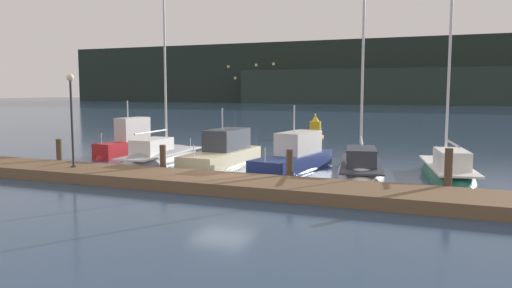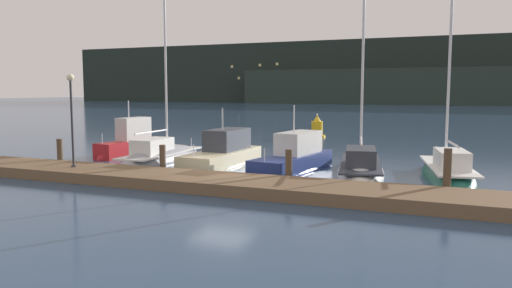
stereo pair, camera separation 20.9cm
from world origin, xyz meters
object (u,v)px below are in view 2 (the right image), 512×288
object	(u,v)px
motorboat_berth_3	(223,159)
sailboat_berth_5	(360,171)
sailboat_berth_6	(448,175)
motorboat_berth_1	(129,149)
channel_buoy	(317,128)
sailboat_berth_2	(161,159)
dock_lamppost	(71,105)
motorboat_berth_4	(293,164)

from	to	relation	value
motorboat_berth_3	sailboat_berth_5	bearing A→B (deg)	1.15
motorboat_berth_3	sailboat_berth_6	distance (m)	10.78
motorboat_berth_1	motorboat_berth_3	distance (m)	6.95
sailboat_berth_6	sailboat_berth_5	bearing A→B (deg)	-174.77
motorboat_berth_1	sailboat_berth_6	distance (m)	17.60
motorboat_berth_3	sailboat_berth_6	world-z (taller)	sailboat_berth_6
sailboat_berth_6	channel_buoy	world-z (taller)	sailboat_berth_6
motorboat_berth_3	sailboat_berth_6	size ratio (longest dim) A/B	0.70
sailboat_berth_2	dock_lamppost	xyz separation A→B (m)	(-0.86, -5.64, 3.09)
sailboat_berth_6	dock_lamppost	world-z (taller)	sailboat_berth_6
sailboat_berth_2	motorboat_berth_3	size ratio (longest dim) A/B	1.52
motorboat_berth_4	sailboat_berth_6	world-z (taller)	sailboat_berth_6
motorboat_berth_3	motorboat_berth_4	bearing A→B (deg)	-4.23
sailboat_berth_2	sailboat_berth_6	distance (m)	14.56
sailboat_berth_5	dock_lamppost	xyz separation A→B (m)	(-11.67, -5.66, 3.07)
motorboat_berth_1	sailboat_berth_6	bearing A→B (deg)	-2.91
motorboat_berth_1	sailboat_berth_2	size ratio (longest dim) A/B	0.49
motorboat_berth_3	motorboat_berth_4	distance (m)	3.92
sailboat_berth_2	motorboat_berth_4	distance (m)	7.72
sailboat_berth_6	motorboat_berth_1	bearing A→B (deg)	177.09
sailboat_berth_6	dock_lamppost	bearing A→B (deg)	-158.73
motorboat_berth_1	sailboat_berth_6	xyz separation A→B (m)	(17.57, -0.89, -0.25)
sailboat_berth_2	sailboat_berth_5	xyz separation A→B (m)	(10.81, 0.02, 0.02)
motorboat_berth_1	motorboat_berth_3	size ratio (longest dim) A/B	0.75
motorboat_berth_1	sailboat_berth_2	xyz separation A→B (m)	(3.01, -1.26, -0.28)
motorboat_berth_1	sailboat_berth_5	world-z (taller)	sailboat_berth_5
channel_buoy	dock_lamppost	distance (m)	23.30
motorboat_berth_1	sailboat_berth_6	world-z (taller)	sailboat_berth_6
channel_buoy	sailboat_berth_2	bearing A→B (deg)	-103.14
motorboat_berth_1	sailboat_berth_5	xyz separation A→B (m)	(13.83, -1.24, -0.26)
motorboat_berth_1	motorboat_berth_4	bearing A→B (deg)	-8.84
motorboat_berth_3	motorboat_berth_4	world-z (taller)	motorboat_berth_4
sailboat_berth_6	channel_buoy	xyz separation A→B (m)	(-10.59, 16.65, 0.59)
motorboat_berth_4	dock_lamppost	xyz separation A→B (m)	(-8.57, -5.23, 2.83)
motorboat_berth_1	sailboat_berth_5	distance (m)	13.88
dock_lamppost	sailboat_berth_5	bearing A→B (deg)	25.87
dock_lamppost	sailboat_berth_2	bearing A→B (deg)	81.36
motorboat_berth_1	sailboat_berth_2	distance (m)	3.28
motorboat_berth_3	channel_buoy	xyz separation A→B (m)	(0.17, 17.14, 0.37)
sailboat_berth_5	channel_buoy	distance (m)	18.33
sailboat_berth_2	sailboat_berth_5	distance (m)	10.81
sailboat_berth_5	channel_buoy	world-z (taller)	sailboat_berth_5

